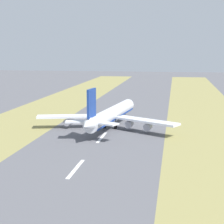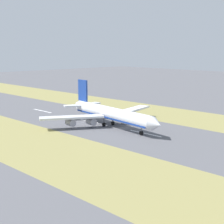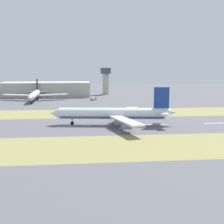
% 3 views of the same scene
% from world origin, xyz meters
% --- Properties ---
extents(ground_plane, '(800.00, 800.00, 0.00)m').
position_xyz_m(ground_plane, '(0.00, 0.00, 0.00)').
color(ground_plane, '#56565B').
extents(grass_median_west, '(40.00, 600.00, 0.01)m').
position_xyz_m(grass_median_west, '(-45.00, 0.00, 0.00)').
color(grass_median_west, olive).
rests_on(grass_median_west, ground).
extents(grass_median_east, '(40.00, 600.00, 0.01)m').
position_xyz_m(grass_median_east, '(45.00, 0.00, 0.00)').
color(grass_median_east, olive).
rests_on(grass_median_east, ground).
extents(centreline_dash_near, '(1.20, 18.00, 0.01)m').
position_xyz_m(centreline_dash_near, '(0.00, -65.58, 0.01)').
color(centreline_dash_near, silver).
rests_on(centreline_dash_near, ground).
extents(centreline_dash_mid, '(1.20, 18.00, 0.01)m').
position_xyz_m(centreline_dash_mid, '(0.00, -25.58, 0.01)').
color(centreline_dash_mid, silver).
rests_on(centreline_dash_mid, ground).
extents(centreline_dash_far, '(1.20, 18.00, 0.01)m').
position_xyz_m(centreline_dash_far, '(0.00, 14.42, 0.01)').
color(centreline_dash_far, silver).
rests_on(centreline_dash_far, ground).
extents(airplane_main_jet, '(63.53, 67.12, 20.20)m').
position_xyz_m(airplane_main_jet, '(0.57, -7.47, 6.02)').
color(airplane_main_jet, silver).
rests_on(airplane_main_jet, ground).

